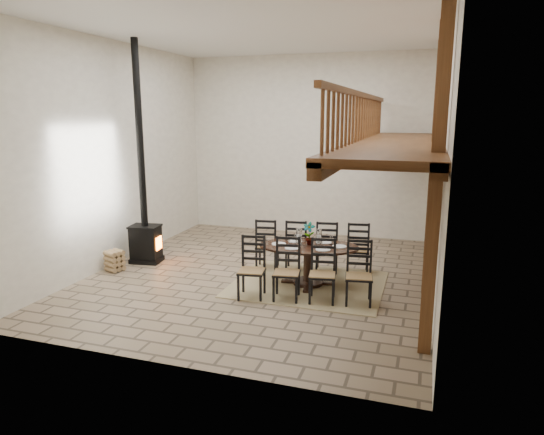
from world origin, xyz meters
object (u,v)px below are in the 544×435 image
(wood_stove, at_px, (144,215))
(log_basket, at_px, (147,251))
(dining_table, at_px, (308,265))
(log_stack, at_px, (115,261))

(wood_stove, height_order, log_basket, wood_stove)
(dining_table, xyz_separation_m, log_stack, (-4.27, -0.47, -0.18))
(dining_table, relative_size, log_stack, 5.97)
(dining_table, relative_size, wood_stove, 0.56)
(dining_table, bearing_deg, log_stack, 177.45)
(log_basket, distance_m, log_stack, 0.99)
(log_basket, bearing_deg, log_stack, -103.08)
(wood_stove, bearing_deg, dining_table, -12.58)
(log_basket, bearing_deg, dining_table, -6.94)
(dining_table, distance_m, log_basket, 4.09)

